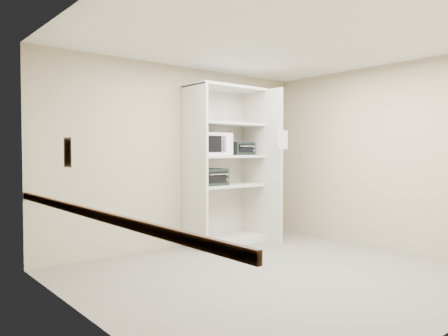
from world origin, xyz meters
TOP-DOWN VIEW (x-y plane):
  - floor at (0.00, 0.00)m, footprint 4.50×4.00m
  - ceiling at (0.00, 0.00)m, footprint 4.50×4.00m
  - wall_back at (0.00, 2.00)m, footprint 4.50×0.02m
  - wall_left at (-2.25, 0.00)m, footprint 0.02×4.00m
  - wall_right at (2.25, 0.00)m, footprint 0.02×4.00m
  - shelving_unit at (0.67, 1.70)m, footprint 1.24×0.92m
  - microwave at (0.34, 1.74)m, footprint 0.58×0.46m
  - toaster_oven_upper at (1.00, 1.76)m, footprint 0.38×0.30m
  - toaster_oven_lower at (0.28, 1.66)m, footprint 0.47×0.36m
  - paper_sign at (1.23, 1.07)m, footprint 0.22×0.01m
  - chair_rail at (-2.23, 0.00)m, footprint 0.04×3.98m
  - wall_poster at (-2.24, 0.53)m, footprint 0.01×0.20m

SIDE VIEW (x-z plane):
  - floor at x=0.00m, z-range -0.01..0.01m
  - chair_rail at x=-2.23m, z-range 0.86..0.94m
  - toaster_oven_lower at x=0.28m, z-range 0.92..1.17m
  - shelving_unit at x=0.67m, z-range -0.08..2.34m
  - wall_back at x=0.00m, z-range 0.00..2.70m
  - wall_left at x=-2.25m, z-range 0.00..2.70m
  - wall_right at x=2.25m, z-range 0.00..2.70m
  - wall_poster at x=-2.24m, z-range 1.27..1.55m
  - toaster_oven_upper at x=1.00m, z-range 1.37..1.58m
  - microwave at x=0.34m, z-range 1.37..1.70m
  - paper_sign at x=1.23m, z-range 1.46..1.74m
  - ceiling at x=0.00m, z-range 2.70..2.71m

